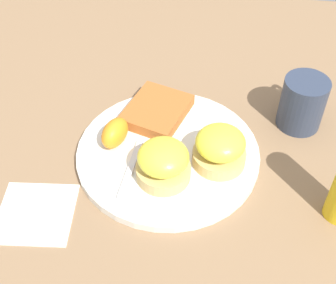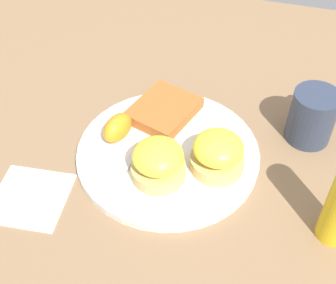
{
  "view_description": "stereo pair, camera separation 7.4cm",
  "coord_description": "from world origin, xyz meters",
  "px_view_note": "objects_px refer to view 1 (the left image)",
  "views": [
    {
      "loc": [
        -0.51,
        -0.07,
        0.56
      ],
      "look_at": [
        0.0,
        0.0,
        0.03
      ],
      "focal_mm": 50.0,
      "sensor_mm": 36.0,
      "label": 1
    },
    {
      "loc": [
        -0.5,
        -0.14,
        0.56
      ],
      "look_at": [
        0.0,
        0.0,
        0.03
      ],
      "focal_mm": 50.0,
      "sensor_mm": 36.0,
      "label": 2
    }
  ],
  "objects_px": {
    "sandwich_benedict_left": "(161,162)",
    "orange_wedge": "(115,133)",
    "hashbrown_patty": "(157,111)",
    "sandwich_benedict_right": "(220,148)",
    "fork": "(141,138)",
    "cup": "(302,103)"
  },
  "relations": [
    {
      "from": "orange_wedge",
      "to": "sandwich_benedict_left",
      "type": "bearing_deg",
      "value": -125.7
    },
    {
      "from": "sandwich_benedict_right",
      "to": "fork",
      "type": "relative_size",
      "value": 0.37
    },
    {
      "from": "sandwich_benedict_right",
      "to": "hashbrown_patty",
      "type": "bearing_deg",
      "value": 50.0
    },
    {
      "from": "cup",
      "to": "orange_wedge",
      "type": "bearing_deg",
      "value": 108.94
    },
    {
      "from": "sandwich_benedict_right",
      "to": "fork",
      "type": "height_order",
      "value": "sandwich_benedict_right"
    },
    {
      "from": "sandwich_benedict_left",
      "to": "hashbrown_patty",
      "type": "distance_m",
      "value": 0.14
    },
    {
      "from": "fork",
      "to": "cup",
      "type": "distance_m",
      "value": 0.28
    },
    {
      "from": "fork",
      "to": "cup",
      "type": "height_order",
      "value": "cup"
    },
    {
      "from": "hashbrown_patty",
      "to": "orange_wedge",
      "type": "relative_size",
      "value": 1.87
    },
    {
      "from": "hashbrown_patty",
      "to": "sandwich_benedict_right",
      "type": "bearing_deg",
      "value": -130.0
    },
    {
      "from": "sandwich_benedict_left",
      "to": "fork",
      "type": "bearing_deg",
      "value": 31.04
    },
    {
      "from": "orange_wedge",
      "to": "hashbrown_patty",
      "type": "bearing_deg",
      "value": -37.16
    },
    {
      "from": "orange_wedge",
      "to": "fork",
      "type": "distance_m",
      "value": 0.05
    },
    {
      "from": "sandwich_benedict_right",
      "to": "orange_wedge",
      "type": "relative_size",
      "value": 1.39
    },
    {
      "from": "sandwich_benedict_left",
      "to": "fork",
      "type": "xyz_separation_m",
      "value": [
        0.07,
        0.04,
        -0.03
      ]
    },
    {
      "from": "sandwich_benedict_right",
      "to": "orange_wedge",
      "type": "bearing_deg",
      "value": 83.28
    },
    {
      "from": "sandwich_benedict_left",
      "to": "orange_wedge",
      "type": "height_order",
      "value": "sandwich_benedict_left"
    },
    {
      "from": "fork",
      "to": "orange_wedge",
      "type": "bearing_deg",
      "value": 107.21
    },
    {
      "from": "sandwich_benedict_left",
      "to": "cup",
      "type": "bearing_deg",
      "value": -52.86
    },
    {
      "from": "sandwich_benedict_left",
      "to": "sandwich_benedict_right",
      "type": "bearing_deg",
      "value": -64.27
    },
    {
      "from": "hashbrown_patty",
      "to": "orange_wedge",
      "type": "bearing_deg",
      "value": 142.84
    },
    {
      "from": "sandwich_benedict_right",
      "to": "hashbrown_patty",
      "type": "relative_size",
      "value": 0.75
    }
  ]
}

